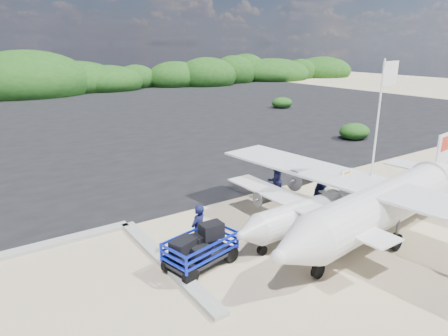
# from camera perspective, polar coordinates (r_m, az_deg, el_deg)

# --- Properties ---
(ground) EXTENTS (160.00, 160.00, 0.00)m
(ground) POSITION_cam_1_polar(r_m,az_deg,el_deg) (15.28, 9.84, -10.79)
(ground) COLOR beige
(asphalt_apron) EXTENTS (90.00, 50.00, 0.04)m
(asphalt_apron) POSITION_cam_1_polar(r_m,az_deg,el_deg) (41.30, -20.36, 6.30)
(asphalt_apron) COLOR #B2B2B2
(asphalt_apron) RESTS_ON ground
(lagoon) EXTENTS (9.00, 7.00, 0.40)m
(lagoon) POSITION_cam_1_polar(r_m,az_deg,el_deg) (13.15, -27.17, -17.69)
(lagoon) COLOR #B2B2B2
(lagoon) RESTS_ON ground
(vegetation_band) EXTENTS (124.00, 8.00, 4.40)m
(vegetation_band) POSITION_cam_1_polar(r_m,az_deg,el_deg) (65.63, -25.94, 9.38)
(vegetation_band) COLOR #B2B2B2
(vegetation_band) RESTS_ON ground
(baggage_cart) EXTENTS (2.86, 2.02, 1.30)m
(baggage_cart) POSITION_cam_1_polar(r_m,az_deg,el_deg) (13.79, -3.31, -13.87)
(baggage_cart) COLOR #0E23D4
(baggage_cart) RESTS_ON ground
(flagpole) EXTENTS (1.41, 0.81, 6.64)m
(flagpole) POSITION_cam_1_polar(r_m,az_deg,el_deg) (17.39, 19.54, -7.98)
(flagpole) COLOR white
(flagpole) RESTS_ON ground
(signboard) EXTENTS (1.42, 0.75, 1.23)m
(signboard) POSITION_cam_1_polar(r_m,az_deg,el_deg) (15.62, 11.56, -10.25)
(signboard) COLOR #523417
(signboard) RESTS_ON ground
(crew_a) EXTENTS (0.80, 0.67, 1.88)m
(crew_a) POSITION_cam_1_polar(r_m,az_deg,el_deg) (14.06, -3.68, -8.87)
(crew_a) COLOR #111541
(crew_a) RESTS_ON ground
(crew_b) EXTENTS (0.88, 0.69, 1.79)m
(crew_b) POSITION_cam_1_polar(r_m,az_deg,el_deg) (19.28, 7.28, -1.69)
(crew_b) COLOR #111541
(crew_b) RESTS_ON ground
(crew_c) EXTENTS (1.18, 0.67, 1.90)m
(crew_c) POSITION_cam_1_polar(r_m,az_deg,el_deg) (17.68, 13.56, -3.67)
(crew_c) COLOR #111541
(crew_c) RESTS_ON ground
(aircraft_large) EXTENTS (16.27, 16.27, 4.40)m
(aircraft_large) POSITION_cam_1_polar(r_m,az_deg,el_deg) (40.62, 3.50, 7.18)
(aircraft_large) COLOR #B2B2B2
(aircraft_large) RESTS_ON ground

